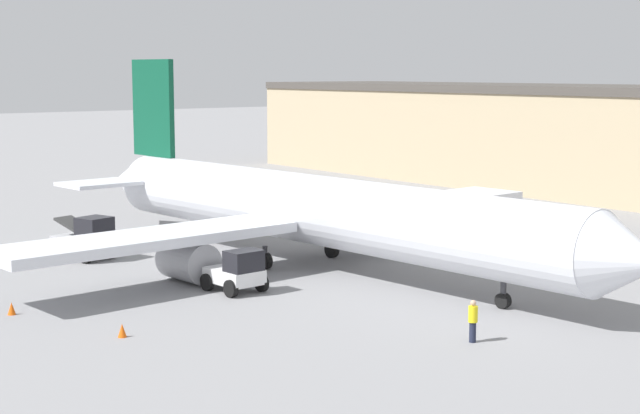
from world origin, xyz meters
The scene contains 7 objects.
ground_plane centered at (0.00, 0.00, 0.00)m, with size 400.00×400.00×0.00m, color gray.
airplane centered at (-0.99, -0.08, 3.06)m, with size 41.28×35.21×11.26m.
ground_crew_worker centered at (15.25, -4.08, 0.90)m, with size 0.37×0.37×1.69m.
baggage_tug centered at (2.25, -6.69, 0.98)m, with size 2.90×2.33×2.10m.
belt_loader_truck centered at (-9.92, -8.98, 1.16)m, with size 3.90×3.00×2.45m.
safety_cone_near centered at (6.30, -14.68, 0.28)m, with size 0.36×0.36×0.55m.
safety_cone_far centered at (0.06, -16.90, 0.28)m, with size 0.36×0.36×0.55m.
Camera 1 is at (41.28, -31.32, 10.54)m, focal length 55.00 mm.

